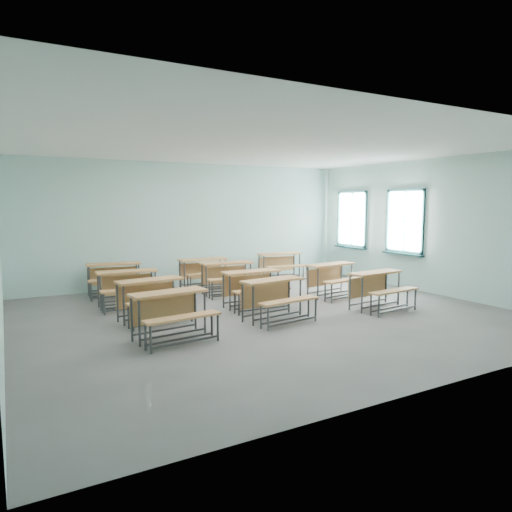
# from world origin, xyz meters

# --- Properties ---
(room) EXTENTS (9.04, 8.04, 3.24)m
(room) POSITION_xyz_m (0.08, 0.03, 1.60)
(room) COLOR slate
(room) RESTS_ON ground
(desk_unit_r0c0) EXTENTS (1.29, 0.94, 0.76)m
(desk_unit_r0c0) POSITION_xyz_m (-2.16, -0.68, 0.51)
(desk_unit_r0c0) COLOR #B47841
(desk_unit_r0c0) RESTS_ON ground
(desk_unit_r0c1) EXTENTS (1.31, 0.97, 0.76)m
(desk_unit_r0c1) POSITION_xyz_m (-0.12, -0.46, 0.51)
(desk_unit_r0c1) COLOR #B47841
(desk_unit_r0c1) RESTS_ON ground
(desk_unit_r0c2) EXTENTS (1.29, 0.93, 0.76)m
(desk_unit_r0c2) POSITION_xyz_m (2.19, -0.70, 0.51)
(desk_unit_r0c2) COLOR #B47841
(desk_unit_r0c2) RESTS_ON ground
(desk_unit_r1c0) EXTENTS (1.30, 0.95, 0.76)m
(desk_unit_r1c0) POSITION_xyz_m (-2.10, 0.63, 0.51)
(desk_unit_r1c0) COLOR #B47841
(desk_unit_r1c0) RESTS_ON ground
(desk_unit_r1c1) EXTENTS (1.23, 0.85, 0.76)m
(desk_unit_r1c1) POSITION_xyz_m (0.03, 0.65, 0.51)
(desk_unit_r1c1) COLOR #B47841
(desk_unit_r1c1) RESTS_ON ground
(desk_unit_r1c2) EXTENTS (1.31, 0.97, 0.76)m
(desk_unit_r1c2) POSITION_xyz_m (2.19, 0.74, 0.51)
(desk_unit_r1c2) COLOR #B47841
(desk_unit_r1c2) RESTS_ON ground
(desk_unit_r2c0) EXTENTS (1.24, 0.86, 0.76)m
(desk_unit_r2c0) POSITION_xyz_m (-2.22, 1.93, 0.51)
(desk_unit_r2c0) COLOR #B47841
(desk_unit_r2c0) RESTS_ON ground
(desk_unit_r2c1) EXTENTS (1.28, 0.92, 0.76)m
(desk_unit_r2c1) POSITION_xyz_m (0.17, 2.16, 0.51)
(desk_unit_r2c1) COLOR #B47841
(desk_unit_r2c1) RESTS_ON ground
(desk_unit_r3c0) EXTENTS (1.28, 0.91, 0.76)m
(desk_unit_r3c0) POSITION_xyz_m (-2.21, 3.29, 0.51)
(desk_unit_r3c0) COLOR #B47841
(desk_unit_r3c0) RESTS_ON ground
(desk_unit_r3c1) EXTENTS (1.21, 0.82, 0.76)m
(desk_unit_r3c1) POSITION_xyz_m (-0.04, 3.09, 0.51)
(desk_unit_r3c1) COLOR #B47841
(desk_unit_r3c1) RESTS_ON ground
(desk_unit_r3c2) EXTENTS (1.29, 0.93, 0.76)m
(desk_unit_r3c2) POSITION_xyz_m (2.35, 3.27, 0.51)
(desk_unit_r3c2) COLOR #B47841
(desk_unit_r3c2) RESTS_ON ground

